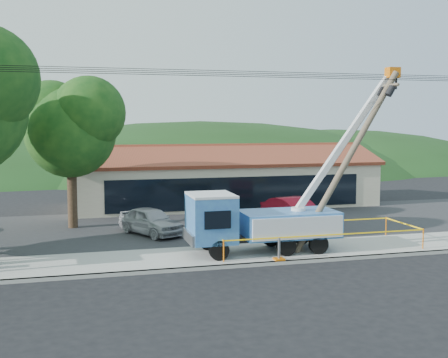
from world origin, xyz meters
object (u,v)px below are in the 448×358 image
object	(u,v)px
utility_truck	(259,220)
car_red	(295,227)
car_silver	(151,236)
leaning_pole	(351,153)

from	to	relation	value
utility_truck	car_red	bearing A→B (deg)	55.02
utility_truck	car_silver	distance (m)	7.45
utility_truck	leaning_pole	size ratio (longest dim) A/B	1.21
leaning_pole	utility_truck	bearing A→B (deg)	173.43
leaning_pole	car_red	size ratio (longest dim) A/B	1.73
car_silver	leaning_pole	bearing A→B (deg)	-63.50
leaning_pole	car_silver	bearing A→B (deg)	144.62
car_silver	car_red	bearing A→B (deg)	-25.41
leaning_pole	car_red	xyz separation A→B (m)	(-0.13, 6.69, -4.85)
car_red	car_silver	bearing A→B (deg)	167.89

